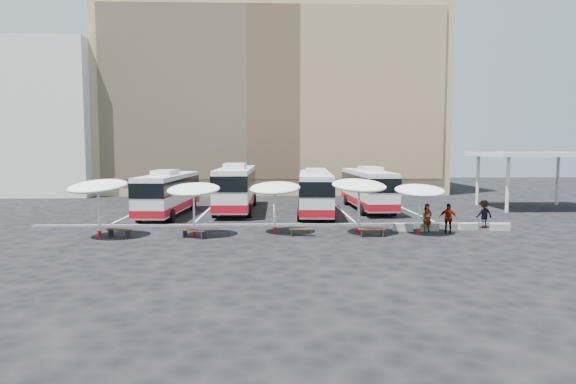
{
  "coord_description": "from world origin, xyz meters",
  "views": [
    {
      "loc": [
        -0.27,
        -33.4,
        5.39
      ],
      "look_at": [
        1.0,
        3.0,
        2.2
      ],
      "focal_mm": 30.0,
      "sensor_mm": 36.0,
      "label": 1
    }
  ],
  "objects_px": {
    "bus_1": "(236,186)",
    "passenger_2": "(448,218)",
    "sunshade_3": "(359,186)",
    "wood_bench_2": "(301,230)",
    "conc_bench_1": "(429,227)",
    "wood_bench_1": "(194,232)",
    "conc_bench_0": "(403,227)",
    "sunshade_2": "(275,188)",
    "wood_bench_3": "(372,231)",
    "wood_bench_0": "(119,231)",
    "passenger_1": "(426,219)",
    "bus_2": "(315,191)",
    "bus_0": "(169,192)",
    "sunshade_4": "(420,191)",
    "bus_3": "(367,187)",
    "sunshade_0": "(98,187)",
    "passenger_3": "(484,214)",
    "conc_bench_3": "(500,227)",
    "conc_bench_2": "(468,226)",
    "passenger_0": "(428,218)",
    "sunshade_1": "(194,190)"
  },
  "relations": [
    {
      "from": "passenger_2",
      "to": "wood_bench_3",
      "type": "bearing_deg",
      "value": -139.36
    },
    {
      "from": "bus_0",
      "to": "bus_1",
      "type": "bearing_deg",
      "value": 31.71
    },
    {
      "from": "bus_3",
      "to": "conc_bench_0",
      "type": "bearing_deg",
      "value": -91.01
    },
    {
      "from": "passenger_2",
      "to": "bus_0",
      "type": "bearing_deg",
      "value": -177.23
    },
    {
      "from": "wood_bench_0",
      "to": "wood_bench_3",
      "type": "bearing_deg",
      "value": -1.36
    },
    {
      "from": "conc_bench_3",
      "to": "wood_bench_0",
      "type": "bearing_deg",
      "value": -176.22
    },
    {
      "from": "conc_bench_2",
      "to": "sunshade_4",
      "type": "bearing_deg",
      "value": -159.31
    },
    {
      "from": "wood_bench_2",
      "to": "sunshade_1",
      "type": "bearing_deg",
      "value": 178.03
    },
    {
      "from": "wood_bench_0",
      "to": "wood_bench_3",
      "type": "height_order",
      "value": "wood_bench_3"
    },
    {
      "from": "bus_1",
      "to": "sunshade_1",
      "type": "bearing_deg",
      "value": -97.17
    },
    {
      "from": "sunshade_3",
      "to": "wood_bench_2",
      "type": "height_order",
      "value": "sunshade_3"
    },
    {
      "from": "sunshade_3",
      "to": "sunshade_0",
      "type": "bearing_deg",
      "value": -177.4
    },
    {
      "from": "sunshade_1",
      "to": "wood_bench_3",
      "type": "height_order",
      "value": "sunshade_1"
    },
    {
      "from": "bus_1",
      "to": "wood_bench_2",
      "type": "xyz_separation_m",
      "value": [
        4.99,
        -12.89,
        -1.82
      ]
    },
    {
      "from": "wood_bench_1",
      "to": "bus_3",
      "type": "bearing_deg",
      "value": 45.81
    },
    {
      "from": "sunshade_2",
      "to": "wood_bench_3",
      "type": "xyz_separation_m",
      "value": [
        6.0,
        -1.57,
        -2.53
      ]
    },
    {
      "from": "wood_bench_1",
      "to": "conc_bench_0",
      "type": "relative_size",
      "value": 1.27
    },
    {
      "from": "wood_bench_0",
      "to": "passenger_0",
      "type": "distance_m",
      "value": 19.72
    },
    {
      "from": "bus_2",
      "to": "conc_bench_2",
      "type": "relative_size",
      "value": 9.8
    },
    {
      "from": "sunshade_4",
      "to": "passenger_3",
      "type": "xyz_separation_m",
      "value": [
        5.22,
        2.21,
        -1.84
      ]
    },
    {
      "from": "bus_1",
      "to": "passenger_2",
      "type": "xyz_separation_m",
      "value": [
        14.59,
        -12.12,
        -1.21
      ]
    },
    {
      "from": "bus_2",
      "to": "wood_bench_2",
      "type": "bearing_deg",
      "value": -96.06
    },
    {
      "from": "wood_bench_3",
      "to": "wood_bench_2",
      "type": "bearing_deg",
      "value": 174.31
    },
    {
      "from": "sunshade_4",
      "to": "passenger_1",
      "type": "bearing_deg",
      "value": 55.17
    },
    {
      "from": "bus_1",
      "to": "conc_bench_0",
      "type": "xyz_separation_m",
      "value": [
        11.87,
        -11.27,
        -1.92
      ]
    },
    {
      "from": "conc_bench_2",
      "to": "passenger_0",
      "type": "xyz_separation_m",
      "value": [
        -3.03,
        -0.76,
        0.7
      ]
    },
    {
      "from": "bus_3",
      "to": "conc_bench_1",
      "type": "distance_m",
      "value": 12.01
    },
    {
      "from": "bus_2",
      "to": "conc_bench_0",
      "type": "xyz_separation_m",
      "value": [
        5.09,
        -8.49,
        -1.74
      ]
    },
    {
      "from": "conc_bench_1",
      "to": "bus_1",
      "type": "bearing_deg",
      "value": 140.23
    },
    {
      "from": "sunshade_0",
      "to": "wood_bench_0",
      "type": "distance_m",
      "value": 3.01
    },
    {
      "from": "conc_bench_0",
      "to": "passenger_1",
      "type": "bearing_deg",
      "value": 3.83
    },
    {
      "from": "conc_bench_3",
      "to": "passenger_1",
      "type": "height_order",
      "value": "passenger_1"
    },
    {
      "from": "sunshade_1",
      "to": "sunshade_2",
      "type": "bearing_deg",
      "value": 10.06
    },
    {
      "from": "sunshade_2",
      "to": "wood_bench_3",
      "type": "distance_m",
      "value": 6.7
    },
    {
      "from": "bus_1",
      "to": "passenger_2",
      "type": "distance_m",
      "value": 19.01
    },
    {
      "from": "sunshade_2",
      "to": "wood_bench_1",
      "type": "relative_size",
      "value": 2.39
    },
    {
      "from": "sunshade_0",
      "to": "sunshade_2",
      "type": "xyz_separation_m",
      "value": [
        10.86,
        1.22,
        -0.23
      ]
    },
    {
      "from": "bus_1",
      "to": "conc_bench_0",
      "type": "distance_m",
      "value": 16.48
    },
    {
      "from": "sunshade_0",
      "to": "passenger_2",
      "type": "distance_m",
      "value": 22.22
    },
    {
      "from": "conc_bench_0",
      "to": "passenger_0",
      "type": "relative_size",
      "value": 0.71
    },
    {
      "from": "wood_bench_3",
      "to": "conc_bench_0",
      "type": "xyz_separation_m",
      "value": [
        2.52,
        2.06,
        -0.14
      ]
    },
    {
      "from": "bus_1",
      "to": "sunshade_2",
      "type": "bearing_deg",
      "value": -73.48
    },
    {
      "from": "bus_1",
      "to": "conc_bench_0",
      "type": "height_order",
      "value": "bus_1"
    },
    {
      "from": "wood_bench_1",
      "to": "wood_bench_2",
      "type": "xyz_separation_m",
      "value": [
        6.63,
        0.53,
        -0.04
      ]
    },
    {
      "from": "bus_0",
      "to": "bus_3",
      "type": "relative_size",
      "value": 0.97
    },
    {
      "from": "bus_3",
      "to": "wood_bench_2",
      "type": "xyz_separation_m",
      "value": [
        -6.83,
        -13.32,
        -1.66
      ]
    },
    {
      "from": "passenger_0",
      "to": "passenger_1",
      "type": "xyz_separation_m",
      "value": [
        0.1,
        0.6,
        -0.13
      ]
    },
    {
      "from": "bus_0",
      "to": "sunshade_4",
      "type": "height_order",
      "value": "bus_0"
    },
    {
      "from": "wood_bench_0",
      "to": "conc_bench_3",
      "type": "distance_m",
      "value": 24.81
    },
    {
      "from": "conc_bench_0",
      "to": "wood_bench_3",
      "type": "bearing_deg",
      "value": -140.74
    }
  ]
}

